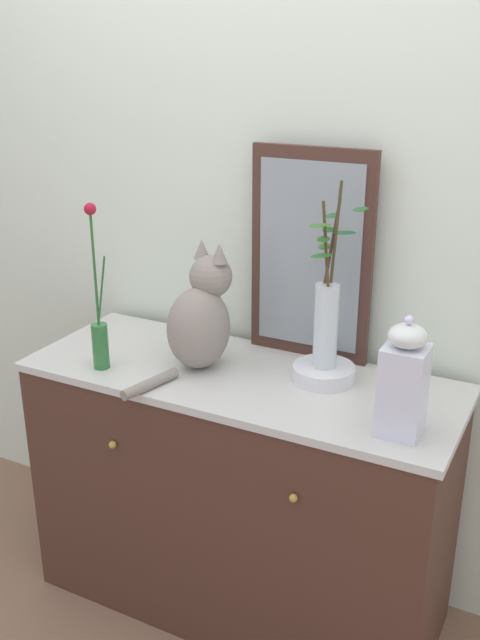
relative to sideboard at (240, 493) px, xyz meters
The scene contains 9 objects.
ground_plane 0.44m from the sideboard, 90.00° to the left, with size 6.00×6.00×0.00m, color #85624A.
wall_back 0.93m from the sideboard, 90.00° to the left, with size 4.40×0.08×2.60m, color silver.
sideboard is the anchor object (origin of this frame).
mirror_leaning 0.82m from the sideboard, 62.32° to the left, with size 0.40×0.03×0.67m.
cat_sitting 0.62m from the sideboard, behind, with size 0.23×0.43×0.40m.
vase_slim_green 0.72m from the sideboard, 159.19° to the right, with size 0.07×0.05×0.53m.
bowl_porcelain 0.53m from the sideboard, 18.04° to the left, with size 0.19×0.19×0.05m, color white.
vase_glass_clear 0.70m from the sideboard, 18.28° to the left, with size 0.15×0.19×0.57m.
jar_lidded_porcelain 0.80m from the sideboard, 13.33° to the right, with size 0.11×0.11×0.33m.
Camera 1 is at (0.92, -1.79, 1.83)m, focal length 40.20 mm.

